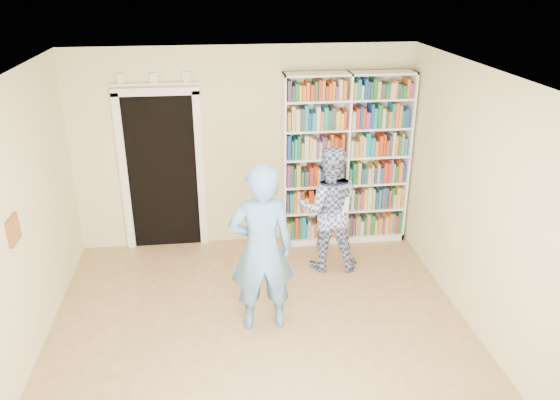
% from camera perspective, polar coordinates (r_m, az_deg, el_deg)
% --- Properties ---
extents(floor, '(5.00, 5.00, 0.00)m').
position_cam_1_polar(floor, '(5.73, -1.65, -15.44)').
color(floor, '#9D6E4B').
rests_on(floor, ground).
extents(ceiling, '(5.00, 5.00, 0.00)m').
position_cam_1_polar(ceiling, '(4.57, -2.04, 12.10)').
color(ceiling, white).
rests_on(ceiling, wall_back).
extents(wall_back, '(4.50, 0.00, 4.50)m').
position_cam_1_polar(wall_back, '(7.32, -3.72, 5.37)').
color(wall_back, beige).
rests_on(wall_back, floor).
extents(wall_left, '(0.00, 5.00, 5.00)m').
position_cam_1_polar(wall_left, '(5.32, -26.80, -4.25)').
color(wall_left, beige).
rests_on(wall_left, floor).
extents(wall_right, '(0.00, 5.00, 5.00)m').
position_cam_1_polar(wall_right, '(5.65, 21.53, -1.76)').
color(wall_right, beige).
rests_on(wall_right, floor).
extents(bookshelf, '(1.72, 0.32, 2.36)m').
position_cam_1_polar(bookshelf, '(7.43, 6.87, 4.22)').
color(bookshelf, white).
rests_on(bookshelf, floor).
extents(doorway, '(1.10, 0.08, 2.43)m').
position_cam_1_polar(doorway, '(7.38, -12.24, 3.63)').
color(doorway, black).
rests_on(doorway, floor).
extents(wall_art, '(0.03, 0.25, 0.25)m').
position_cam_1_polar(wall_art, '(5.46, -26.06, -2.83)').
color(wall_art, brown).
rests_on(wall_art, wall_left).
extents(man_blue, '(0.69, 0.47, 1.84)m').
position_cam_1_polar(man_blue, '(5.60, -1.93, -5.18)').
color(man_blue, '#598BC7').
rests_on(man_blue, floor).
extents(man_plaid, '(0.86, 0.72, 1.62)m').
position_cam_1_polar(man_plaid, '(6.81, 5.10, -0.94)').
color(man_plaid, '#2F4390').
rests_on(man_plaid, floor).
extents(paper_sheet, '(0.19, 0.04, 0.27)m').
position_cam_1_polar(paper_sheet, '(6.63, 6.43, -0.82)').
color(paper_sheet, white).
rests_on(paper_sheet, man_plaid).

